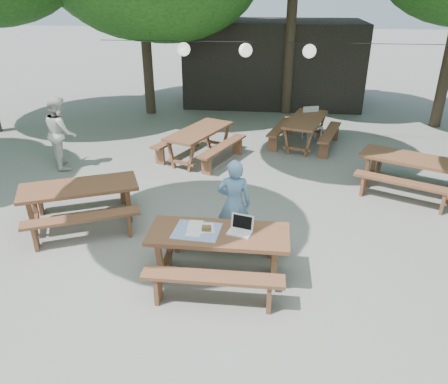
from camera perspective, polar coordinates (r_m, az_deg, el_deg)
ground at (r=6.81m, az=0.72°, el=-9.68°), size 80.00×80.00×0.00m
pavilion at (r=16.24m, az=6.43°, el=16.48°), size 6.00×3.00×2.80m
main_picnic_table at (r=6.40m, az=-0.70°, el=-8.07°), size 2.00×1.58×0.75m
picnic_table_nw at (r=8.17m, az=-18.14°, el=-1.51°), size 2.38×2.21×0.75m
picnic_table_ne at (r=9.76m, az=23.09°, el=2.16°), size 2.39×2.24×0.75m
picnic_table_far_w at (r=10.73m, az=-3.20°, el=6.26°), size 2.20×2.37×0.75m
picnic_table_far_e at (r=11.85m, az=10.52°, el=7.76°), size 2.04×2.26×0.75m
woman at (r=6.99m, az=1.33°, el=-1.51°), size 0.55×0.37×1.50m
second_person at (r=10.81m, az=-20.53°, el=7.29°), size 0.96×1.02×1.67m
plastic_chair at (r=12.37m, az=11.38°, el=7.81°), size 0.56×0.56×0.90m
laptop at (r=6.20m, az=2.22°, el=-4.70°), size 0.39×0.34×0.24m
tabletop_clutter at (r=6.25m, az=-3.33°, el=-4.98°), size 0.69×0.60×0.08m
paper_lanterns at (r=11.66m, az=2.91°, el=18.03°), size 9.00×0.34×0.38m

